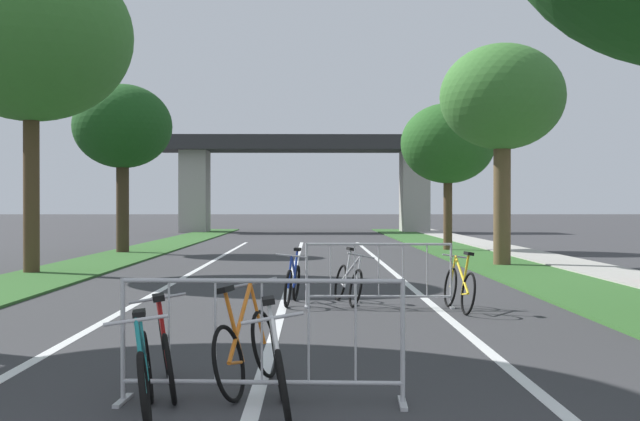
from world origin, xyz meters
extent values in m
cube|color=#2D5B26|center=(-5.66, 23.43, 0.03)|extent=(2.27, 57.26, 0.05)
cube|color=#2D5B26|center=(5.66, 23.43, 0.03)|extent=(2.27, 57.26, 0.05)
cube|color=#9E9B93|center=(7.64, 23.43, 0.04)|extent=(1.69, 57.26, 0.08)
cube|color=silver|center=(0.00, 16.56, 0.00)|extent=(0.14, 33.13, 0.01)
cube|color=silver|center=(2.49, 16.56, 0.00)|extent=(0.14, 33.13, 0.01)
cube|color=silver|center=(-2.49, 16.56, 0.00)|extent=(0.14, 33.13, 0.01)
cube|color=#2D2D30|center=(0.00, 47.32, 5.51)|extent=(18.34, 3.83, 0.89)
cube|color=#9E9B93|center=(-6.85, 47.32, 2.53)|extent=(1.66, 2.40, 5.06)
cube|color=#9E9B93|center=(6.85, 47.32, 2.53)|extent=(1.66, 2.40, 5.06)
cylinder|color=#4C3823|center=(-6.31, 16.35, 1.97)|extent=(0.38, 0.38, 3.94)
ellipsoid|color=#38702D|center=(-6.31, 16.35, 5.77)|extent=(4.87, 4.87, 4.14)
cylinder|color=#3D2D1E|center=(-6.09, 24.85, 1.56)|extent=(0.44, 0.44, 3.13)
ellipsoid|color=#194719|center=(-6.09, 24.85, 4.41)|extent=(3.41, 3.41, 2.90)
cylinder|color=brown|center=(5.67, 18.82, 1.68)|extent=(0.47, 0.47, 3.36)
ellipsoid|color=#38702D|center=(5.67, 18.82, 4.63)|extent=(3.40, 3.40, 2.89)
cylinder|color=#4C3823|center=(5.43, 26.26, 1.32)|extent=(0.32, 0.32, 2.64)
ellipsoid|color=#23561E|center=(5.43, 26.26, 3.93)|extent=(3.44, 3.44, 2.92)
cylinder|color=#ADADB2|center=(-1.11, 3.50, 0.53)|extent=(0.04, 0.04, 1.05)
cube|color=#ADADB2|center=(-1.11, 3.50, 0.01)|extent=(0.08, 0.44, 0.03)
cylinder|color=#ADADB2|center=(1.24, 3.39, 0.53)|extent=(0.04, 0.04, 1.05)
cube|color=#ADADB2|center=(1.24, 3.39, 0.01)|extent=(0.08, 0.44, 0.03)
cylinder|color=#ADADB2|center=(0.06, 3.44, 1.03)|extent=(2.35, 0.16, 0.04)
cylinder|color=#ADADB2|center=(0.06, 3.44, 0.18)|extent=(2.35, 0.16, 0.04)
cylinder|color=#ADADB2|center=(-0.72, 3.48, 0.61)|extent=(0.02, 0.02, 0.87)
cylinder|color=#ADADB2|center=(-0.33, 3.46, 0.61)|extent=(0.02, 0.02, 0.87)
cylinder|color=#ADADB2|center=(0.06, 3.44, 0.61)|extent=(0.02, 0.02, 0.87)
cylinder|color=#ADADB2|center=(0.46, 3.42, 0.61)|extent=(0.02, 0.02, 0.87)
cylinder|color=#ADADB2|center=(0.85, 3.40, 0.61)|extent=(0.02, 0.02, 0.87)
cylinder|color=#ADADB2|center=(0.39, 9.89, 0.53)|extent=(0.04, 0.04, 1.05)
cube|color=#ADADB2|center=(0.39, 9.89, 0.01)|extent=(0.07, 0.44, 0.03)
cylinder|color=#ADADB2|center=(2.74, 9.83, 0.53)|extent=(0.04, 0.04, 1.05)
cube|color=#ADADB2|center=(2.74, 9.83, 0.01)|extent=(0.07, 0.44, 0.03)
cylinder|color=#ADADB2|center=(1.57, 9.86, 1.03)|extent=(2.35, 0.10, 0.04)
cylinder|color=#ADADB2|center=(1.57, 9.86, 0.18)|extent=(2.35, 0.10, 0.04)
cylinder|color=#ADADB2|center=(0.78, 9.88, 0.61)|extent=(0.02, 0.02, 0.87)
cylinder|color=#ADADB2|center=(1.17, 9.87, 0.61)|extent=(0.02, 0.02, 0.87)
cylinder|color=#ADADB2|center=(1.57, 9.86, 0.61)|extent=(0.02, 0.02, 0.87)
cylinder|color=#ADADB2|center=(1.96, 9.85, 0.61)|extent=(0.02, 0.02, 0.87)
cylinder|color=#ADADB2|center=(2.35, 9.84, 0.61)|extent=(0.02, 0.02, 0.87)
torus|color=black|center=(-0.90, 3.45, 0.31)|extent=(0.23, 0.63, 0.62)
torus|color=black|center=(-0.72, 2.49, 0.31)|extent=(0.23, 0.63, 0.62)
cylinder|color=#197A7F|center=(-0.84, 2.99, 0.57)|extent=(0.15, 0.94, 0.56)
cylinder|color=#197A7F|center=(-0.87, 3.17, 0.53)|extent=(0.12, 0.11, 0.53)
cylinder|color=#197A7F|center=(-0.87, 3.29, 0.28)|extent=(0.09, 0.31, 0.07)
cylinder|color=#197A7F|center=(-0.76, 2.51, 0.57)|extent=(0.11, 0.08, 0.53)
cube|color=black|center=(-0.91, 3.20, 0.79)|extent=(0.15, 0.26, 0.06)
cylinder|color=#99999E|center=(-0.79, 2.53, 0.83)|extent=(0.46, 0.11, 0.08)
torus|color=black|center=(0.19, 3.52, 0.31)|extent=(0.19, 0.63, 0.62)
torus|color=black|center=(0.28, 2.57, 0.31)|extent=(0.19, 0.63, 0.62)
cylinder|color=silver|center=(0.19, 3.07, 0.57)|extent=(0.04, 0.93, 0.56)
cylinder|color=silver|center=(0.18, 3.25, 0.57)|extent=(0.15, 0.11, 0.63)
cylinder|color=silver|center=(0.21, 3.37, 0.29)|extent=(0.06, 0.31, 0.07)
cylinder|color=silver|center=(0.23, 2.59, 0.57)|extent=(0.13, 0.09, 0.53)
cube|color=black|center=(0.13, 3.28, 0.88)|extent=(0.13, 0.25, 0.06)
cylinder|color=#99999E|center=(0.19, 2.61, 0.83)|extent=(0.47, 0.07, 0.10)
torus|color=black|center=(2.84, 8.90, 0.33)|extent=(0.19, 0.66, 0.65)
torus|color=black|center=(2.74, 9.91, 0.33)|extent=(0.19, 0.66, 0.65)
cylinder|color=gold|center=(2.83, 9.38, 0.58)|extent=(0.06, 0.99, 0.54)
cylinder|color=gold|center=(2.85, 9.19, 0.60)|extent=(0.15, 0.11, 0.65)
cylinder|color=gold|center=(2.82, 9.06, 0.30)|extent=(0.07, 0.33, 0.08)
cylinder|color=gold|center=(2.78, 9.89, 0.58)|extent=(0.12, 0.09, 0.51)
cube|color=black|center=(2.90, 9.16, 0.92)|extent=(0.13, 0.25, 0.06)
cylinder|color=#99999E|center=(2.82, 9.87, 0.83)|extent=(0.44, 0.07, 0.09)
torus|color=black|center=(-0.70, 3.40, 0.30)|extent=(0.26, 0.61, 0.60)
torus|color=black|center=(-0.93, 4.41, 0.30)|extent=(0.26, 0.61, 0.60)
cylinder|color=red|center=(-0.84, 3.88, 0.54)|extent=(0.32, 0.98, 0.52)
cylinder|color=red|center=(-0.80, 3.68, 0.56)|extent=(0.12, 0.14, 0.62)
cylinder|color=red|center=(-0.73, 3.56, 0.28)|extent=(0.09, 0.33, 0.07)
cylinder|color=red|center=(-0.95, 4.38, 0.54)|extent=(0.10, 0.11, 0.48)
cube|color=black|center=(-0.84, 3.64, 0.87)|extent=(0.16, 0.26, 0.06)
cylinder|color=#99999E|center=(-0.98, 4.35, 0.78)|extent=(0.53, 0.14, 0.10)
torus|color=black|center=(0.98, 10.82, 0.32)|extent=(0.29, 0.65, 0.63)
torus|color=black|center=(1.19, 9.82, 0.32)|extent=(0.29, 0.65, 0.63)
cylinder|color=#B7B7BC|center=(1.13, 10.35, 0.58)|extent=(0.35, 0.95, 0.56)
cylinder|color=#B7B7BC|center=(1.09, 10.54, 0.59)|extent=(0.16, 0.15, 0.65)
cylinder|color=#B7B7BC|center=(1.01, 10.66, 0.29)|extent=(0.09, 0.33, 0.07)
cylinder|color=#B7B7BC|center=(1.23, 9.86, 0.58)|extent=(0.14, 0.11, 0.53)
cube|color=black|center=(1.15, 10.59, 0.91)|extent=(0.16, 0.26, 0.07)
cylinder|color=#99999E|center=(1.28, 9.89, 0.84)|extent=(0.46, 0.12, 0.12)
torus|color=black|center=(-0.22, 3.49, 0.33)|extent=(0.33, 0.68, 0.65)
torus|color=black|center=(0.03, 4.46, 0.33)|extent=(0.33, 0.68, 0.65)
cylinder|color=orange|center=(-0.16, 3.97, 0.62)|extent=(0.15, 0.98, 0.61)
cylinder|color=orange|center=(-0.21, 3.78, 0.60)|extent=(0.20, 0.08, 0.65)
cylinder|color=orange|center=(-0.17, 3.64, 0.31)|extent=(0.12, 0.32, 0.08)
cylinder|color=orange|center=(-0.04, 4.45, 0.62)|extent=(0.17, 0.05, 0.59)
cube|color=black|center=(-0.28, 3.76, 0.92)|extent=(0.16, 0.26, 0.07)
cylinder|color=#99999E|center=(-0.11, 4.45, 0.91)|extent=(0.52, 0.16, 0.14)
torus|color=black|center=(0.20, 10.82, 0.31)|extent=(0.18, 0.63, 0.62)
torus|color=black|center=(0.09, 9.85, 0.31)|extent=(0.18, 0.63, 0.62)
cylinder|color=#1E389E|center=(0.17, 10.36, 0.58)|extent=(0.10, 0.95, 0.56)
cylinder|color=#1E389E|center=(0.20, 10.54, 0.59)|extent=(0.12, 0.11, 0.65)
cylinder|color=#1E389E|center=(0.18, 10.67, 0.29)|extent=(0.07, 0.32, 0.07)
cylinder|color=#1E389E|center=(0.12, 9.87, 0.58)|extent=(0.10, 0.09, 0.53)
cube|color=black|center=(0.23, 10.57, 0.91)|extent=(0.13, 0.25, 0.06)
cylinder|color=#99999E|center=(0.14, 9.89, 0.84)|extent=(0.51, 0.09, 0.07)
camera|label=1|loc=(0.49, -3.35, 1.66)|focal=45.67mm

